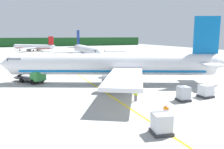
{
  "coord_description": "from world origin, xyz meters",
  "views": [
    {
      "loc": [
        7.34,
        -21.97,
        8.62
      ],
      "look_at": [
        20.8,
        11.08,
        2.46
      ],
      "focal_mm": 36.52,
      "sensor_mm": 36.0,
      "label": 1
    }
  ],
  "objects_px": {
    "service_truck_fuel": "(34,77)",
    "crew_marshaller": "(136,94)",
    "airliner_foreground": "(115,65)",
    "cargo_container_mid": "(206,91)",
    "airliner_mid_apron": "(86,51)",
    "airliner_far_taxiway": "(34,47)",
    "crew_loader_left": "(166,111)",
    "cargo_container_far": "(183,94)",
    "cargo_container_near": "(161,124)"
  },
  "relations": [
    {
      "from": "cargo_container_near",
      "to": "cargo_container_far",
      "type": "relative_size",
      "value": 0.98
    },
    {
      "from": "airliner_far_taxiway",
      "to": "cargo_container_near",
      "type": "bearing_deg",
      "value": -88.34
    },
    {
      "from": "cargo_container_mid",
      "to": "crew_loader_left",
      "type": "bearing_deg",
      "value": -153.07
    },
    {
      "from": "airliner_foreground",
      "to": "cargo_container_mid",
      "type": "distance_m",
      "value": 15.93
    },
    {
      "from": "service_truck_fuel",
      "to": "cargo_container_near",
      "type": "relative_size",
      "value": 3.24
    },
    {
      "from": "cargo_container_near",
      "to": "crew_loader_left",
      "type": "bearing_deg",
      "value": 48.23
    },
    {
      "from": "airliner_foreground",
      "to": "airliner_mid_apron",
      "type": "relative_size",
      "value": 1.06
    },
    {
      "from": "airliner_far_taxiway",
      "to": "airliner_mid_apron",
      "type": "bearing_deg",
      "value": -73.82
    },
    {
      "from": "airliner_mid_apron",
      "to": "cargo_container_mid",
      "type": "relative_size",
      "value": 19.63
    },
    {
      "from": "airliner_far_taxiway",
      "to": "cargo_container_far",
      "type": "relative_size",
      "value": 11.23
    },
    {
      "from": "airliner_foreground",
      "to": "airliner_mid_apron",
      "type": "bearing_deg",
      "value": 80.78
    },
    {
      "from": "cargo_container_mid",
      "to": "airliner_mid_apron",
      "type": "bearing_deg",
      "value": 91.0
    },
    {
      "from": "airliner_far_taxiway",
      "to": "crew_marshaller",
      "type": "distance_m",
      "value": 107.88
    },
    {
      "from": "airliner_mid_apron",
      "to": "crew_loader_left",
      "type": "relative_size",
      "value": 23.25
    },
    {
      "from": "service_truck_fuel",
      "to": "cargo_container_far",
      "type": "relative_size",
      "value": 3.19
    },
    {
      "from": "cargo_container_mid",
      "to": "cargo_container_far",
      "type": "distance_m",
      "value": 4.18
    },
    {
      "from": "cargo_container_near",
      "to": "crew_loader_left",
      "type": "height_order",
      "value": "cargo_container_near"
    },
    {
      "from": "airliner_mid_apron",
      "to": "cargo_container_mid",
      "type": "height_order",
      "value": "airliner_mid_apron"
    },
    {
      "from": "crew_marshaller",
      "to": "airliner_mid_apron",
      "type": "bearing_deg",
      "value": 80.72
    },
    {
      "from": "cargo_container_near",
      "to": "cargo_container_mid",
      "type": "bearing_deg",
      "value": 31.74
    },
    {
      "from": "cargo_container_near",
      "to": "airliner_foreground",
      "type": "bearing_deg",
      "value": 77.84
    },
    {
      "from": "crew_loader_left",
      "to": "airliner_foreground",
      "type": "bearing_deg",
      "value": 83.03
    },
    {
      "from": "airliner_foreground",
      "to": "crew_marshaller",
      "type": "relative_size",
      "value": 24.33
    },
    {
      "from": "cargo_container_far",
      "to": "crew_marshaller",
      "type": "relative_size",
      "value": 1.27
    },
    {
      "from": "airliner_foreground",
      "to": "airliner_mid_apron",
      "type": "distance_m",
      "value": 44.58
    },
    {
      "from": "service_truck_fuel",
      "to": "cargo_container_mid",
      "type": "bearing_deg",
      "value": -41.61
    },
    {
      "from": "cargo_container_mid",
      "to": "airliner_foreground",
      "type": "bearing_deg",
      "value": 121.16
    },
    {
      "from": "airliner_foreground",
      "to": "crew_loader_left",
      "type": "height_order",
      "value": "airliner_foreground"
    },
    {
      "from": "airliner_mid_apron",
      "to": "cargo_container_mid",
      "type": "xyz_separation_m",
      "value": [
        1.0,
        -57.46,
        -2.15
      ]
    },
    {
      "from": "service_truck_fuel",
      "to": "cargo_container_far",
      "type": "bearing_deg",
      "value": -48.16
    },
    {
      "from": "airliner_far_taxiway",
      "to": "cargo_container_near",
      "type": "xyz_separation_m",
      "value": [
        3.4,
        -117.54,
        -1.36
      ]
    },
    {
      "from": "service_truck_fuel",
      "to": "crew_loader_left",
      "type": "height_order",
      "value": "service_truck_fuel"
    },
    {
      "from": "cargo_container_far",
      "to": "crew_marshaller",
      "type": "distance_m",
      "value": 6.33
    },
    {
      "from": "airliner_foreground",
      "to": "cargo_container_mid",
      "type": "bearing_deg",
      "value": -58.84
    },
    {
      "from": "cargo_container_mid",
      "to": "crew_loader_left",
      "type": "distance_m",
      "value": 11.71
    },
    {
      "from": "service_truck_fuel",
      "to": "cargo_container_far",
      "type": "xyz_separation_m",
      "value": [
        17.65,
        -19.71,
        -0.18
      ]
    },
    {
      "from": "airliner_mid_apron",
      "to": "service_truck_fuel",
      "type": "distance_m",
      "value": 43.45
    },
    {
      "from": "airliner_mid_apron",
      "to": "airliner_far_taxiway",
      "type": "height_order",
      "value": "airliner_mid_apron"
    },
    {
      "from": "cargo_container_near",
      "to": "cargo_container_far",
      "type": "height_order",
      "value": "cargo_container_far"
    },
    {
      "from": "airliner_foreground",
      "to": "service_truck_fuel",
      "type": "xyz_separation_m",
      "value": [
        -13.67,
        5.91,
        -2.23
      ]
    },
    {
      "from": "airliner_far_taxiway",
      "to": "crew_loader_left",
      "type": "height_order",
      "value": "airliner_far_taxiway"
    },
    {
      "from": "cargo_container_far",
      "to": "crew_loader_left",
      "type": "xyz_separation_m",
      "value": [
        -6.27,
        -4.96,
        -0.03
      ]
    },
    {
      "from": "airliner_foreground",
      "to": "cargo_container_mid",
      "type": "relative_size",
      "value": 20.71
    },
    {
      "from": "airliner_mid_apron",
      "to": "crew_loader_left",
      "type": "distance_m",
      "value": 63.5
    },
    {
      "from": "airliner_mid_apron",
      "to": "cargo_container_mid",
      "type": "distance_m",
      "value": 57.51
    },
    {
      "from": "airliner_far_taxiway",
      "to": "cargo_container_far",
      "type": "distance_m",
      "value": 110.65
    },
    {
      "from": "airliner_far_taxiway",
      "to": "crew_loader_left",
      "type": "bearing_deg",
      "value": -87.16
    },
    {
      "from": "airliner_mid_apron",
      "to": "crew_marshaller",
      "type": "xyz_separation_m",
      "value": [
        -9.06,
        -55.5,
        -2.09
      ]
    },
    {
      "from": "cargo_container_far",
      "to": "crew_marshaller",
      "type": "height_order",
      "value": "cargo_container_far"
    },
    {
      "from": "service_truck_fuel",
      "to": "crew_marshaller",
      "type": "bearing_deg",
      "value": -55.98
    }
  ]
}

